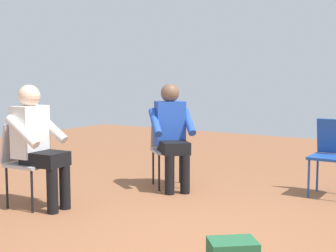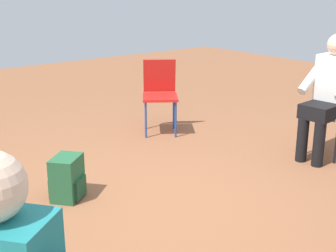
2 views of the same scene
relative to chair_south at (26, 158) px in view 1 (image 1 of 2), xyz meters
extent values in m
plane|color=brown|center=(0.13, 2.17, -0.50)|extent=(14.00, 14.00, 0.00)
cube|color=#B7B7BC|center=(-0.01, 0.07, -0.06)|extent=(0.43, 0.43, 0.03)
cylinder|color=black|center=(-0.19, 0.23, -0.29)|extent=(0.02, 0.02, 0.42)
cylinder|color=black|center=(0.15, 0.26, -0.29)|extent=(0.02, 0.02, 0.42)
cylinder|color=black|center=(-0.16, -0.11, -0.29)|extent=(0.02, 0.02, 0.42)
cylinder|color=black|center=(0.18, -0.08, -0.29)|extent=(0.02, 0.02, 0.42)
cube|color=#B7B7BC|center=(0.01, -0.12, 0.15)|extent=(0.39, 0.12, 0.40)
cube|color=#1E4799|center=(-2.05, 2.52, -0.06)|extent=(0.40, 0.40, 0.03)
cylinder|color=#1E4799|center=(-1.88, 2.35, -0.29)|extent=(0.02, 0.02, 0.42)
cylinder|color=#1E4799|center=(-2.22, 2.35, -0.29)|extent=(0.02, 0.02, 0.42)
cube|color=#1E4799|center=(-2.24, 2.52, 0.15)|extent=(0.10, 0.38, 0.40)
cube|color=#B7B7BC|center=(-1.49, 0.80, -0.06)|extent=(0.57, 0.57, 0.03)
cylinder|color=black|center=(-1.50, 1.04, -0.29)|extent=(0.02, 0.02, 0.42)
cylinder|color=black|center=(-1.25, 0.80, -0.29)|extent=(0.02, 0.02, 0.42)
cylinder|color=black|center=(-1.73, 0.79, -0.29)|extent=(0.02, 0.02, 0.42)
cylinder|color=black|center=(-1.49, 0.56, -0.29)|extent=(0.02, 0.02, 0.42)
cube|color=#B7B7BC|center=(-1.62, 0.66, 0.15)|extent=(0.34, 0.33, 0.40)
cylinder|color=black|center=(-1.31, 1.12, -0.27)|extent=(0.11, 0.11, 0.45)
cylinder|color=black|center=(-1.18, 0.99, -0.27)|extent=(0.11, 0.11, 0.45)
cube|color=black|center=(-1.36, 0.93, 0.01)|extent=(0.51, 0.51, 0.14)
cube|color=blue|center=(-1.49, 0.80, 0.27)|extent=(0.40, 0.39, 0.52)
sphere|color=brown|center=(-1.49, 0.80, 0.63)|extent=(0.22, 0.22, 0.22)
cylinder|color=blue|center=(-1.57, 1.01, 0.30)|extent=(0.34, 0.35, 0.31)
cylinder|color=blue|center=(-1.28, 0.73, 0.30)|extent=(0.34, 0.35, 0.31)
cylinder|color=black|center=(-0.12, 0.42, -0.27)|extent=(0.11, 0.11, 0.45)
cylinder|color=black|center=(0.06, 0.44, -0.27)|extent=(0.11, 0.11, 0.45)
cube|color=black|center=(-0.02, 0.26, 0.01)|extent=(0.33, 0.44, 0.14)
cube|color=silver|center=(-0.01, 0.07, 0.27)|extent=(0.36, 0.24, 0.52)
sphere|color=beige|center=(-0.01, 0.07, 0.63)|extent=(0.22, 0.22, 0.22)
cylinder|color=silver|center=(-0.21, 0.16, 0.30)|extent=(0.12, 0.40, 0.31)
cylinder|color=silver|center=(0.19, 0.19, 0.30)|extent=(0.12, 0.40, 0.31)
camera|label=1|loc=(3.17, 3.76, 0.82)|focal=50.00mm
camera|label=2|loc=(-2.54, 4.18, 1.20)|focal=50.00mm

